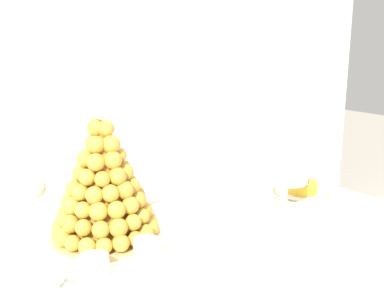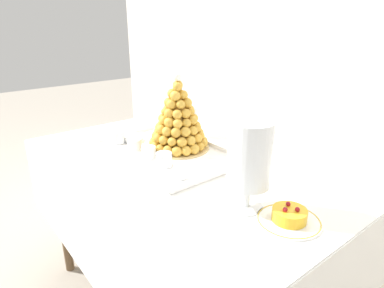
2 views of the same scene
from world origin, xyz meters
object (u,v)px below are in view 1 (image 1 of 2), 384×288
dessert_cup_mid_left (94,267)px  serving_tray (122,247)px  dessert_cup_mid_right (183,236)px  dessert_cup_right (225,226)px  dessert_cup_left (46,287)px  wine_glass (32,189)px  macaron_goblet (286,149)px  fruit_tart_plate (302,190)px  croquembouche (104,187)px  creme_brulee_ramekin (42,275)px  dessert_cup_centre (146,250)px

dessert_cup_mid_left → serving_tray: bearing=37.0°
dessert_cup_mid_right → dessert_cup_right: dessert_cup_mid_right is taller
dessert_cup_left → wine_glass: wine_glass is taller
dessert_cup_mid_left → macaron_goblet: size_ratio=0.22×
dessert_cup_left → dessert_cup_right: (0.47, 0.01, -0.00)m
macaron_goblet → fruit_tart_plate: 0.21m
serving_tray → croquembouche: bearing=95.4°
dessert_cup_right → macaron_goblet: size_ratio=0.18×
serving_tray → macaron_goblet: macaron_goblet is taller
creme_brulee_ramekin → fruit_tart_plate: (0.85, 0.02, -0.01)m
serving_tray → dessert_cup_mid_left: size_ratio=9.88×
dessert_cup_right → dessert_cup_mid_right: bearing=174.0°
dessert_cup_left → creme_brulee_ramekin: size_ratio=0.58×
dessert_cup_centre → croquembouche: bearing=95.1°
dessert_cup_mid_left → dessert_cup_mid_right: dessert_cup_mid_right is taller
serving_tray → dessert_cup_right: 0.26m
dessert_cup_left → macaron_goblet: size_ratio=0.20×
dessert_cup_right → fruit_tart_plate: size_ratio=0.27×
serving_tray → dessert_cup_centre: (0.01, -0.09, 0.03)m
croquembouche → dessert_cup_mid_right: 0.23m
dessert_cup_mid_right → dessert_cup_centre: bearing=-177.9°
serving_tray → creme_brulee_ramekin: creme_brulee_ramekin is taller
croquembouche → dessert_cup_centre: bearing=-84.9°
serving_tray → croquembouche: size_ratio=1.85×
serving_tray → dessert_cup_mid_left: 0.15m
dessert_cup_centre → serving_tray: bearing=94.8°
dessert_cup_mid_right → croquembouche: bearing=127.5°
dessert_cup_mid_left → creme_brulee_ramekin: 0.11m
fruit_tart_plate → wine_glass: wine_glass is taller
dessert_cup_left → dessert_cup_centre: dessert_cup_left is taller
dessert_cup_mid_left → creme_brulee_ramekin: dessert_cup_mid_left is taller
wine_glass → dessert_cup_right: bearing=-42.6°
dessert_cup_right → creme_brulee_ramekin: dessert_cup_right is taller
macaron_goblet → wine_glass: (-0.64, 0.28, -0.06)m
serving_tray → macaron_goblet: 0.54m
creme_brulee_ramekin → macaron_goblet: bearing=-1.4°
macaron_goblet → dessert_cup_mid_left: bearing=-177.0°
dessert_cup_left → dessert_cup_mid_left: 0.11m
creme_brulee_ramekin → dessert_cup_right: bearing=-8.2°
dessert_cup_left → wine_glass: bearing=72.6°
serving_tray → dessert_cup_right: size_ratio=12.54×
croquembouche → macaron_goblet: 0.54m
croquembouche → dessert_cup_mid_left: croquembouche is taller
creme_brulee_ramekin → macaron_goblet: macaron_goblet is taller
croquembouche → dessert_cup_mid_left: bearing=-125.3°
dessert_cup_mid_right → fruit_tart_plate: dessert_cup_mid_right is taller
dessert_cup_right → creme_brulee_ramekin: (-0.45, 0.06, -0.01)m
macaron_goblet → wine_glass: macaron_goblet is taller
dessert_cup_centre → fruit_tart_plate: (0.64, 0.08, -0.02)m
dessert_cup_mid_right → macaron_goblet: 0.43m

